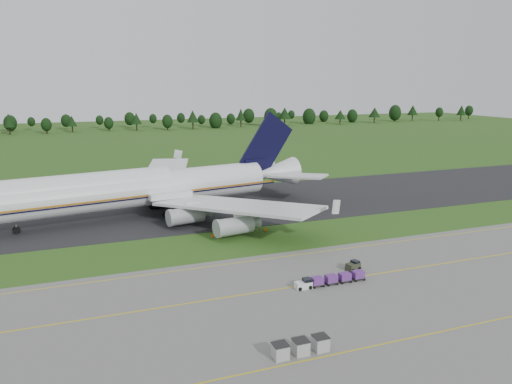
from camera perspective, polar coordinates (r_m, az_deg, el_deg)
name	(u,v)px	position (r m, az deg, el deg)	size (l,w,h in m)	color
ground	(242,242)	(92.03, -1.58, -5.74)	(600.00, 600.00, 0.00)	#284D17
apron	(334,325)	(63.29, 8.88, -14.76)	(300.00, 52.00, 0.06)	#62625D
taxiway	(203,207)	(117.80, -6.03, -1.67)	(300.00, 40.00, 0.08)	black
apron_markings	(308,301)	(68.81, 5.96, -12.29)	(300.00, 30.20, 0.01)	gold
tree_line	(161,119)	(308.14, -10.83, 8.17)	(525.74, 22.66, 11.70)	black
aircraft	(142,188)	(110.57, -12.94, 0.41)	(77.65, 74.32, 21.72)	silver
baggage_train	(330,280)	(74.12, 8.40, -9.88)	(11.06, 1.41, 1.36)	silver
utility_cart	(353,267)	(79.90, 11.03, -8.39)	(2.46, 1.87, 1.20)	#2C2F21
uld_row	(301,347)	(56.55, 5.13, -17.22)	(6.46, 1.66, 1.64)	#9A9A9A
edge_markers	(240,233)	(96.65, -1.86, -4.66)	(11.30, 0.30, 0.60)	#FF5B08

